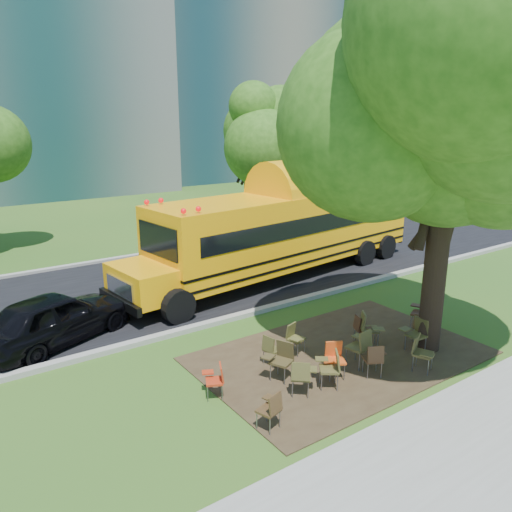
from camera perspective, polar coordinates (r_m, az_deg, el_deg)
ground at (r=12.61m, az=4.68°, el=-11.64°), size 160.00×160.00×0.00m
sidewalk at (r=9.90m, az=24.87°, el=-21.49°), size 60.00×4.00×0.04m
dirt_patch at (r=12.88m, az=9.63°, el=-11.13°), size 7.00×4.50×0.03m
asphalt_road at (r=18.11m, az=-9.56°, el=-3.11°), size 80.00×8.00×0.04m
kerb_near at (r=14.79m, az=-2.78°, el=-7.05°), size 80.00×0.25×0.14m
kerb_far at (r=21.72m, az=-14.27°, el=-0.08°), size 80.00×0.25×0.14m
building_right at (r=56.48m, az=-1.21°, el=22.45°), size 30.00×16.00×25.00m
bg_tree_3 at (r=27.24m, az=-1.00°, el=14.06°), size 5.60×5.60×7.84m
bg_tree_4 at (r=31.74m, az=12.44°, el=12.68°), size 5.00×5.00×6.85m
main_tree at (r=12.53m, az=21.47°, el=15.71°), size 7.20×7.20×9.63m
school_bus at (r=18.62m, az=3.71°, el=3.22°), size 12.81×4.17×3.08m
chair_0 at (r=9.81m, az=1.75°, el=-16.86°), size 0.55×0.59×0.80m
chair_1 at (r=10.86m, az=5.27°, el=-13.31°), size 0.73×0.58×0.85m
chair_2 at (r=11.25m, az=8.62°, el=-12.23°), size 0.59×0.75×0.88m
chair_3 at (r=11.67m, az=8.89°, el=-11.27°), size 0.70×0.55×0.85m
chair_4 at (r=11.86m, az=13.40°, el=-11.15°), size 0.68×0.54×0.82m
chair_5 at (r=12.36m, az=18.32°, el=-10.18°), size 0.61×0.70×0.89m
chair_6 at (r=13.34m, az=17.91°, el=-8.21°), size 0.52×0.59×0.89m
chair_7 at (r=13.85m, az=18.55°, el=-7.57°), size 0.52×0.54×0.81m
chair_8 at (r=10.84m, az=-4.56°, el=-13.64°), size 0.50×0.63×0.77m
chair_9 at (r=11.45m, az=2.92°, el=-11.43°), size 0.72×0.62×0.91m
chair_10 at (r=12.03m, az=1.87°, el=-10.42°), size 0.54×0.53×0.78m
chair_11 at (r=12.19m, az=11.90°, el=-9.81°), size 0.65×0.65×0.97m
chair_12 at (r=13.23m, az=12.69°, el=-7.86°), size 0.63×0.80×0.94m
chair_13 at (r=14.70m, az=18.46°, el=-5.93°), size 0.63×0.74×0.92m
chair_14 at (r=13.41m, az=11.96°, el=-7.94°), size 0.49×0.63×0.78m
chair_15 at (r=12.64m, az=4.38°, el=-9.11°), size 0.54×0.59×0.79m
black_car at (r=14.14m, az=-21.96°, el=-6.56°), size 4.43×3.08×1.40m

